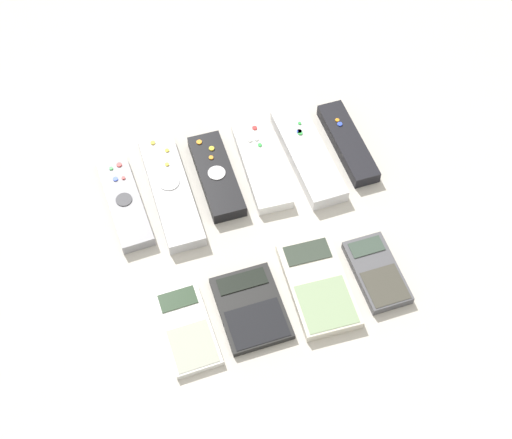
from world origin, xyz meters
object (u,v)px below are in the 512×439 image
remote_5 (348,143)px  calculator_0 (187,328)px  remote_0 (124,201)px  remote_2 (216,176)px  calculator_3 (377,272)px  calculator_1 (251,308)px  remote_3 (261,165)px  calculator_2 (318,285)px  remote_1 (171,189)px  remote_4 (308,155)px

remote_5 → calculator_0: bearing=-145.1°
remote_0 → remote_5: size_ratio=1.07×
remote_2 → calculator_3: remote_2 is taller
calculator_1 → remote_0: bearing=119.2°
remote_3 → calculator_0: (-0.18, -0.24, -0.00)m
calculator_2 → remote_5: bearing=61.6°
remote_5 → calculator_1: 0.33m
calculator_0 → calculator_2: bearing=0.6°
remote_1 → remote_2: (0.07, 0.01, 0.00)m
remote_3 → calculator_3: size_ratio=1.47×
calculator_2 → remote_1: bearing=127.5°
remote_1 → calculator_0: bearing=-98.4°
remote_5 → calculator_2: bearing=-121.5°
remote_1 → calculator_3: (0.25, -0.22, -0.00)m
remote_2 → calculator_0: (-0.10, -0.24, -0.01)m
remote_0 → calculator_3: bearing=-38.8°
remote_2 → calculator_2: size_ratio=1.05×
remote_0 → calculator_1: remote_0 is taller
calculator_1 → calculator_2: size_ratio=0.80×
calculator_1 → calculator_3: 0.19m
calculator_0 → calculator_2: 0.19m
remote_5 → calculator_3: 0.24m
remote_1 → remote_4: (0.22, 0.00, 0.00)m
remote_2 → remote_4: 0.15m
remote_1 → calculator_2: bearing=-54.7°
remote_0 → calculator_0: (0.04, -0.23, -0.00)m
calculator_1 → calculator_2: (0.10, 0.01, 0.00)m
remote_0 → calculator_0: remote_0 is taller
calculator_2 → calculator_3: 0.09m
remote_4 → calculator_2: remote_4 is taller
remote_2 → remote_4: (0.15, -0.00, 0.00)m
remote_0 → remote_4: 0.29m
remote_0 → remote_1: 0.07m
remote_5 → calculator_1: remote_5 is taller
calculator_0 → calculator_1: 0.09m
remote_0 → calculator_3: 0.39m
remote_3 → calculator_2: 0.23m
remote_5 → calculator_0: remote_5 is taller
remote_2 → calculator_2: bearing=-69.4°
remote_0 → remote_4: (0.29, 0.00, 0.00)m
remote_4 → remote_5: 0.07m
remote_0 → remote_2: (0.15, 0.01, 0.00)m
remote_2 → calculator_0: 0.26m
remote_0 → remote_1: remote_1 is taller
calculator_0 → calculator_1: same height
remote_0 → remote_5: 0.36m
remote_5 → calculator_3: (-0.04, -0.23, -0.00)m
remote_0 → calculator_2: bearing=-47.1°
remote_2 → calculator_0: size_ratio=1.21×
remote_4 → calculator_0: remote_4 is taller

